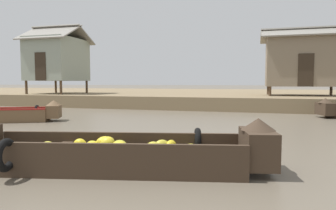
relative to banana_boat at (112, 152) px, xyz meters
The scene contains 6 objects.
ground_plane 4.14m from the banana_boat, 86.53° to the left, with size 300.00×300.00×0.00m, color #665B4C.
riverbank_strip 20.80m from the banana_boat, 89.31° to the left, with size 160.00×20.00×0.72m, color #7F6B4C.
banana_boat is the anchor object (origin of this frame).
cargo_boat_upstream 8.24m from the banana_boat, 145.61° to the left, with size 4.06×2.49×0.81m.
stilt_house_left 17.70m from the banana_boat, 128.44° to the left, with size 3.74×3.99×4.68m.
stilt_house_mid_left 15.76m from the banana_boat, 71.17° to the left, with size 4.75×3.13×3.97m.
Camera 1 is at (2.06, 1.23, 1.50)m, focal length 32.47 mm.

